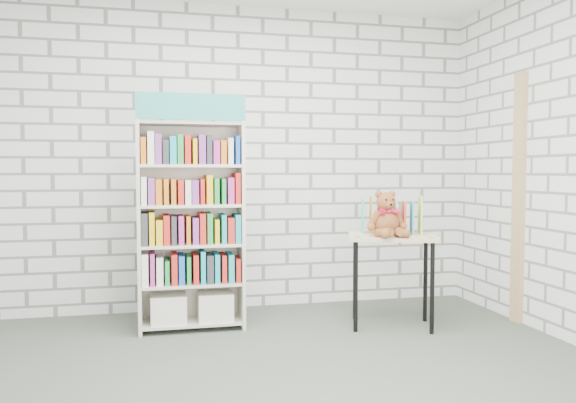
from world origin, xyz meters
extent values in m
plane|color=#404A3E|center=(0.00, 0.00, 0.00)|extent=(4.50, 4.50, 0.00)
cube|color=silver|center=(0.00, 2.00, 1.40)|extent=(4.50, 0.02, 2.80)
cube|color=silver|center=(0.00, -2.00, 1.40)|extent=(4.50, 0.02, 2.80)
cube|color=beige|center=(-0.88, 1.35, 0.84)|extent=(0.03, 0.33, 1.68)
cube|color=beige|center=(-0.07, 1.35, 0.84)|extent=(0.03, 0.33, 1.68)
cube|color=beige|center=(-0.47, 1.50, 0.84)|extent=(0.84, 0.02, 1.68)
cube|color=teal|center=(-0.47, 1.20, 1.78)|extent=(0.84, 0.02, 0.20)
cube|color=beige|center=(-0.47, 1.35, 0.06)|extent=(0.78, 0.31, 0.02)
cube|color=beige|center=(-0.47, 1.35, 0.37)|extent=(0.78, 0.31, 0.02)
cube|color=beige|center=(-0.47, 1.35, 0.69)|extent=(0.78, 0.31, 0.02)
cube|color=beige|center=(-0.47, 1.35, 1.01)|extent=(0.78, 0.31, 0.02)
cube|color=beige|center=(-0.47, 1.35, 1.32)|extent=(0.78, 0.31, 0.02)
cube|color=beige|center=(-0.47, 1.35, 1.66)|extent=(0.78, 0.31, 0.02)
cube|color=silver|center=(-0.66, 1.35, 0.18)|extent=(0.28, 0.27, 0.22)
cube|color=silver|center=(-0.29, 1.35, 0.18)|extent=(0.28, 0.27, 0.22)
cube|color=white|center=(-0.47, 1.34, 0.50)|extent=(0.78, 0.27, 0.22)
cube|color=purple|center=(-0.47, 1.34, 0.81)|extent=(0.78, 0.27, 0.22)
cube|color=#333338|center=(-0.47, 1.34, 1.13)|extent=(0.78, 0.27, 0.22)
cube|color=red|center=(-0.47, 1.34, 1.44)|extent=(0.78, 0.27, 0.22)
cube|color=tan|center=(1.14, 1.06, 0.74)|extent=(0.82, 0.69, 0.03)
cylinder|color=black|center=(0.79, 0.98, 0.36)|extent=(0.03, 0.03, 0.73)
cylinder|color=black|center=(0.92, 1.34, 0.36)|extent=(0.03, 0.03, 0.73)
cylinder|color=black|center=(1.36, 0.79, 0.36)|extent=(0.03, 0.03, 0.73)
cylinder|color=black|center=(1.48, 1.15, 0.36)|extent=(0.03, 0.03, 0.73)
cylinder|color=black|center=(0.81, 0.98, 0.76)|extent=(0.05, 0.05, 0.01)
cylinder|color=black|center=(1.35, 0.80, 0.76)|extent=(0.05, 0.05, 0.01)
cube|color=#2BBEB8|center=(0.95, 1.25, 0.91)|extent=(0.08, 0.21, 0.29)
cube|color=orange|center=(1.01, 1.22, 0.91)|extent=(0.08, 0.21, 0.29)
cube|color=red|center=(1.08, 1.20, 0.91)|extent=(0.08, 0.21, 0.29)
cube|color=black|center=(1.14, 1.18, 0.91)|extent=(0.08, 0.21, 0.29)
cube|color=silver|center=(1.21, 1.16, 0.91)|extent=(0.08, 0.21, 0.29)
cube|color=#D44725|center=(1.27, 1.14, 0.91)|extent=(0.08, 0.21, 0.29)
cube|color=#32A3BB|center=(1.34, 1.12, 0.91)|extent=(0.08, 0.21, 0.29)
cube|color=#CCEA4E|center=(1.40, 1.09, 0.91)|extent=(0.08, 0.21, 0.29)
ellipsoid|color=brown|center=(1.05, 1.00, 0.87)|extent=(0.22, 0.18, 0.22)
sphere|color=brown|center=(1.05, 0.99, 1.03)|extent=(0.16, 0.16, 0.16)
sphere|color=brown|center=(0.99, 1.01, 1.10)|extent=(0.06, 0.06, 0.06)
sphere|color=brown|center=(1.11, 1.01, 1.10)|extent=(0.06, 0.06, 0.06)
sphere|color=brown|center=(1.05, 0.93, 1.01)|extent=(0.06, 0.06, 0.06)
sphere|color=black|center=(1.03, 0.93, 1.05)|extent=(0.02, 0.02, 0.02)
sphere|color=black|center=(1.08, 0.93, 1.05)|extent=(0.02, 0.02, 0.02)
sphere|color=black|center=(1.06, 0.90, 1.02)|extent=(0.02, 0.02, 0.02)
cylinder|color=brown|center=(0.94, 0.97, 0.90)|extent=(0.11, 0.09, 0.15)
cylinder|color=brown|center=(1.16, 0.98, 0.90)|extent=(0.11, 0.09, 0.15)
sphere|color=brown|center=(0.91, 0.96, 0.84)|extent=(0.06, 0.06, 0.06)
sphere|color=brown|center=(1.19, 0.97, 0.84)|extent=(0.06, 0.06, 0.06)
cylinder|color=brown|center=(0.99, 0.89, 0.80)|extent=(0.12, 0.18, 0.09)
cylinder|color=brown|center=(1.12, 0.89, 0.80)|extent=(0.11, 0.17, 0.09)
sphere|color=brown|center=(0.97, 0.81, 0.80)|extent=(0.07, 0.07, 0.07)
sphere|color=brown|center=(1.15, 0.82, 0.80)|extent=(0.07, 0.07, 0.07)
cone|color=red|center=(1.02, 0.93, 0.96)|extent=(0.06, 0.06, 0.06)
cone|color=red|center=(1.09, 0.94, 0.96)|extent=(0.06, 0.06, 0.06)
sphere|color=red|center=(1.05, 0.93, 0.96)|extent=(0.03, 0.03, 0.03)
cube|color=tan|center=(2.23, 0.95, 1.05)|extent=(0.05, 0.12, 2.10)
camera|label=1|loc=(-0.71, -3.21, 1.28)|focal=35.00mm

